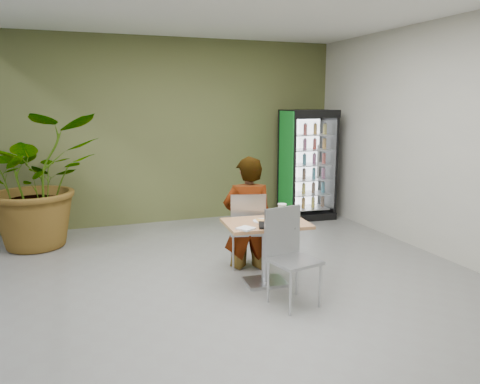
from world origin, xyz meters
The scene contains 12 objects.
ground centered at (0.00, 0.00, 0.00)m, with size 7.00×7.00×0.00m, color gray.
room_envelope centered at (0.00, 0.00, 1.60)m, with size 6.00×7.00×3.20m, color beige, non-canonical shape.
dining_table centered at (0.34, 0.17, 0.54)m, with size 0.99×0.73×0.75m.
chair_far centered at (0.33, 0.72, 0.58)m, with size 0.54×0.54×0.99m.
chair_near centered at (0.37, -0.37, 0.60)m, with size 0.53×0.54×1.02m.
seated_woman centered at (0.36, 0.77, 0.57)m, with size 0.64×0.42×1.75m, color black.
pizza_plate centered at (0.31, 0.20, 0.77)m, with size 0.30×0.24×0.03m.
soda_cup centered at (0.57, 0.23, 0.84)m, with size 0.10×0.10×0.18m.
napkin_stack centered at (0.01, -0.06, 0.76)m, with size 0.16×0.16×0.02m, color white.
cafeteria_tray centered at (0.37, -0.05, 0.76)m, with size 0.39×0.28×0.02m, color black.
beverage_fridge centered at (2.35, 2.91, 0.99)m, with size 0.95×0.75×1.97m.
potted_plant centered at (-2.21, 2.70, 0.98)m, with size 1.77×1.53×1.97m, color #2C5C24.
Camera 1 is at (-1.73, -4.63, 2.10)m, focal length 35.00 mm.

